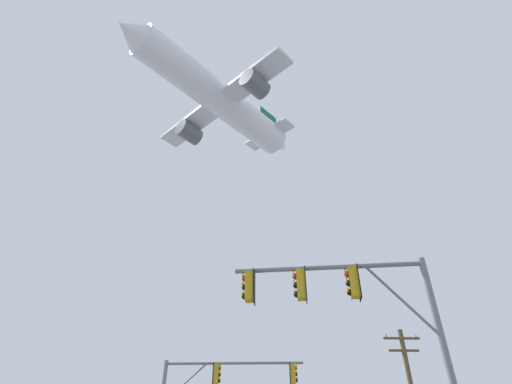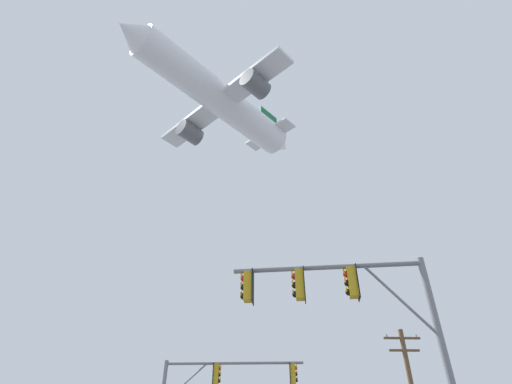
# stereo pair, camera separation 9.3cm
# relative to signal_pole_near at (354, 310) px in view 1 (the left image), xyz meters

# --- Properties ---
(signal_pole_near) EXTENTS (5.74, 1.03, 6.49)m
(signal_pole_near) POSITION_rel_signal_pole_near_xyz_m (0.00, 0.00, 0.00)
(signal_pole_near) COLOR slate
(signal_pole_near) RESTS_ON ground
(airplane) EXTENTS (23.23, 23.52, 8.03)m
(airplane) POSITION_rel_signal_pole_near_xyz_m (-7.26, 25.35, 36.61)
(airplane) COLOR white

